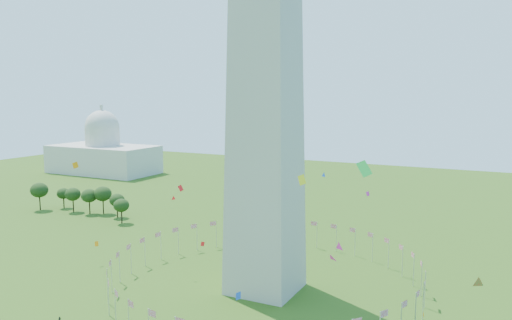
{
  "coord_description": "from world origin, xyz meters",
  "views": [
    {
      "loc": [
        54.58,
        -64.03,
        51.32
      ],
      "look_at": [
        4.8,
        35.0,
        36.65
      ],
      "focal_mm": 35.0,
      "sensor_mm": 36.0,
      "label": 1
    }
  ],
  "objects": [
    {
      "name": "kites_aloft",
      "position": [
        16.22,
        21.21,
        21.89
      ],
      "size": [
        107.11,
        68.41,
        39.32
      ],
      "color": "#CC2699",
      "rests_on": "ground"
    },
    {
      "name": "tree_line_west",
      "position": [
        -106.88,
        90.78,
        5.39
      ],
      "size": [
        55.37,
        15.65,
        12.03
      ],
      "color": "#244316",
      "rests_on": "ground"
    },
    {
      "name": "flag_ring",
      "position": [
        -0.0,
        50.0,
        4.5
      ],
      "size": [
        80.24,
        80.24,
        9.0
      ],
      "color": "silver",
      "rests_on": "ground"
    },
    {
      "name": "capitol_building",
      "position": [
        -180.0,
        180.0,
        23.0
      ],
      "size": [
        70.0,
        35.0,
        46.0
      ],
      "primitive_type": null,
      "color": "beige",
      "rests_on": "ground"
    }
  ]
}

